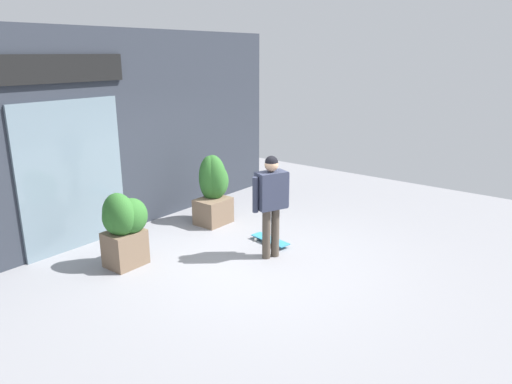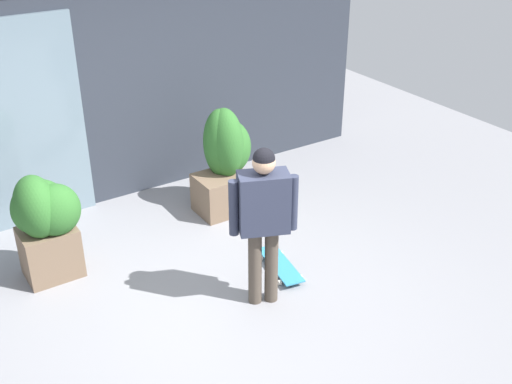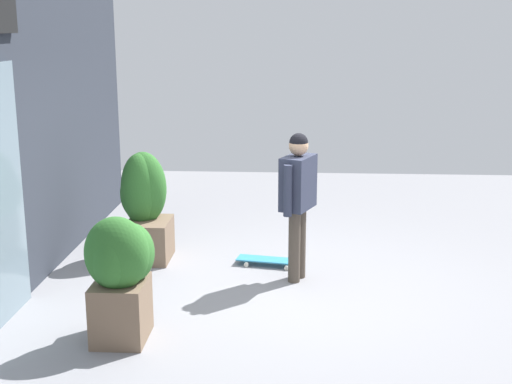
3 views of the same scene
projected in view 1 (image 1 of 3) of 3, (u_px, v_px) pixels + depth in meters
The scene contains 6 objects.
ground_plane at pixel (250, 261), 7.36m from camera, with size 12.00×12.00×0.00m, color gray.
building_facade at pixel (128, 132), 8.44m from camera, with size 7.27×0.31×3.51m.
skateboarder at pixel (271, 196), 7.22m from camera, with size 0.60×0.42×1.63m.
skateboard at pixel (270, 240), 8.01m from camera, with size 0.36×0.77×0.08m.
planter_box_left at pixel (123, 224), 7.02m from camera, with size 0.66×0.58×1.15m.
planter_box_right at pixel (213, 186), 8.88m from camera, with size 0.75×0.61×1.29m.
Camera 1 is at (-5.27, -4.23, 3.12)m, focal length 33.22 mm.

